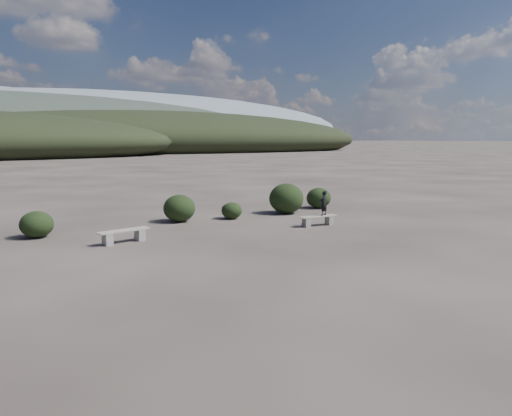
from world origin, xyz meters
TOP-DOWN VIEW (x-y plane):
  - ground at (0.00, 0.00)m, footprint 1200.00×1200.00m
  - bench_left at (-3.94, 5.42)m, footprint 1.76×0.72m
  - bench_right at (3.39, 4.77)m, footprint 1.61×0.43m
  - seated_person at (3.63, 4.76)m, footprint 0.40×0.32m
  - shrub_a at (-6.25, 7.78)m, footprint 1.11×1.11m
  - shrub_b at (-0.85, 8.40)m, footprint 1.29×1.29m
  - shrub_c at (1.32, 7.98)m, footprint 0.87×0.87m
  - shrub_d at (4.15, 8.10)m, footprint 1.55×1.55m
  - shrub_e at (6.47, 8.75)m, footprint 1.18×1.18m

SIDE VIEW (x-z plane):
  - ground at x=0.00m, z-range 0.00..0.00m
  - bench_right at x=3.39m, z-range 0.04..0.44m
  - bench_left at x=-3.94m, z-range 0.05..0.48m
  - shrub_c at x=1.32m, z-range 0.00..0.69m
  - shrub_a at x=-6.25m, z-range 0.00..0.91m
  - shrub_e at x=6.47m, z-range 0.00..0.99m
  - shrub_b at x=-0.85m, z-range 0.00..1.10m
  - shrub_d at x=4.15m, z-range 0.00..1.36m
  - seated_person at x=3.63m, z-range 0.40..1.36m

